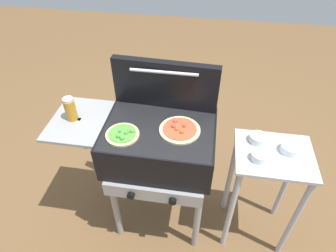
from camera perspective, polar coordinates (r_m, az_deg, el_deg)
The scene contains 10 objects.
ground_plane at distance 2.35m, azimuth -1.26°, elevation -16.94°, with size 8.00×8.00×0.00m, color brown.
grill at distance 1.75m, azimuth -2.10°, elevation -3.90°, with size 0.96×0.53×0.90m.
grill_lid_open at distance 1.72m, azimuth -0.53°, elevation 8.14°, with size 0.63×0.09×0.30m.
pizza_veggie at distance 1.61m, azimuth -8.87°, elevation -1.61°, with size 0.19×0.19×0.03m.
pizza_pepperoni at distance 1.62m, azimuth 2.28°, elevation -0.67°, with size 0.23×0.23×0.04m.
sauce_jar at distance 1.75m, azimuth -18.63°, elevation 3.12°, with size 0.06×0.06×0.15m.
prep_table at distance 1.92m, azimuth 18.58°, elevation -9.90°, with size 0.44×0.36×0.80m.
topping_bowl_near at distance 1.78m, azimuth 22.81°, elevation -4.13°, with size 0.11×0.11×0.04m.
topping_bowl_far at distance 1.68m, azimuth 17.45°, elevation -5.75°, with size 0.09×0.09×0.04m.
topping_bowl_middle at distance 1.78m, azimuth 17.17°, elevation -2.37°, with size 0.10×0.10×0.04m.
Camera 1 is at (0.24, -1.20, 2.00)m, focal length 31.12 mm.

